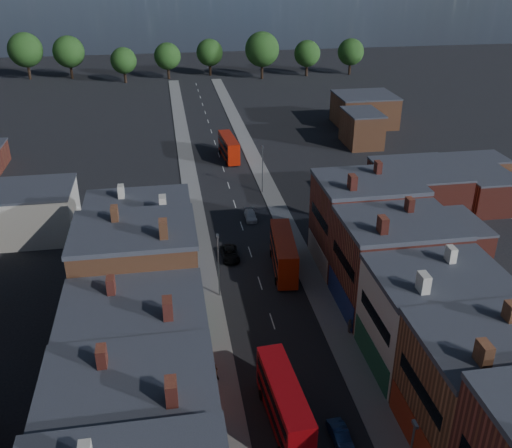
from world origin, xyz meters
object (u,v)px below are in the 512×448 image
object	(u,v)px
ped_1	(214,372)
ped_3	(350,326)
car_1	(341,436)
car_3	(250,216)
bus_2	(229,147)
bus_0	(284,402)
bus_1	(284,253)
car_2	(230,254)

from	to	relation	value
ped_1	ped_3	size ratio (longest dim) A/B	1.06
car_1	ped_3	bearing A→B (deg)	65.58
ped_3	car_1	bearing A→B (deg)	151.10
car_3	ped_3	world-z (taller)	ped_3
bus_2	ped_1	size ratio (longest dim) A/B	5.73
car_3	bus_0	bearing A→B (deg)	-94.10
bus_2	bus_0	bearing A→B (deg)	-97.29
car_3	bus_1	bearing A→B (deg)	-82.56
bus_1	bus_0	bearing A→B (deg)	-96.08
car_1	ped_1	xyz separation A→B (m)	(-9.62, 9.17, 0.39)
bus_1	bus_2	bearing A→B (deg)	97.99
bus_0	car_1	size ratio (longest dim) A/B	2.81
bus_2	car_3	distance (m)	27.36
car_3	ped_3	size ratio (longest dim) A/B	2.40
bus_1	car_3	world-z (taller)	bus_1
bus_0	ped_3	size ratio (longest dim) A/B	6.24
car_3	bus_2	bearing A→B (deg)	90.61
car_1	ped_1	size ratio (longest dim) A/B	2.10
car_3	car_2	bearing A→B (deg)	-110.88
bus_2	car_2	xyz separation A→B (m)	(-4.58, -38.64, -1.69)
car_3	ped_3	xyz separation A→B (m)	(6.05, -29.57, 0.38)
bus_0	car_2	distance (m)	29.69
car_1	car_2	world-z (taller)	car_2
bus_1	car_3	distance (m)	15.70
bus_1	car_2	size ratio (longest dim) A/B	2.30
bus_2	car_2	bearing A→B (deg)	-101.06
car_1	bus_2	bearing A→B (deg)	86.67
bus_2	ped_1	world-z (taller)	bus_2
bus_0	car_3	xyz separation A→B (m)	(3.49, 40.97, -1.84)
bus_0	ped_1	size ratio (longest dim) A/B	5.90
bus_1	ped_3	distance (m)	14.81
car_1	ped_3	xyz separation A→B (m)	(5.29, 14.13, 0.35)
bus_0	car_2	world-z (taller)	bus_0
bus_0	ped_1	bearing A→B (deg)	126.05
car_1	car_3	world-z (taller)	car_1
bus_1	bus_2	distance (m)	42.81
bus_0	bus_2	world-z (taller)	bus_0
car_1	car_2	bearing A→B (deg)	95.35
car_1	car_2	distance (m)	32.78
bus_1	car_2	bearing A→B (deg)	152.48
bus_0	bus_1	bearing A→B (deg)	74.52
bus_0	car_3	distance (m)	41.16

